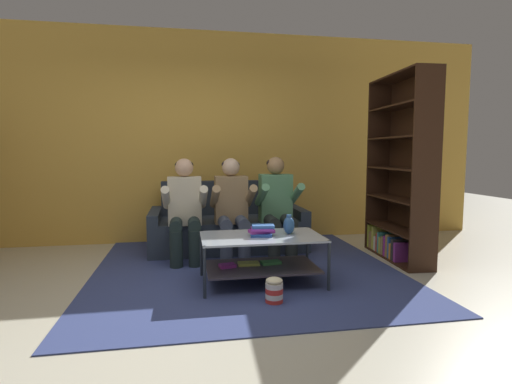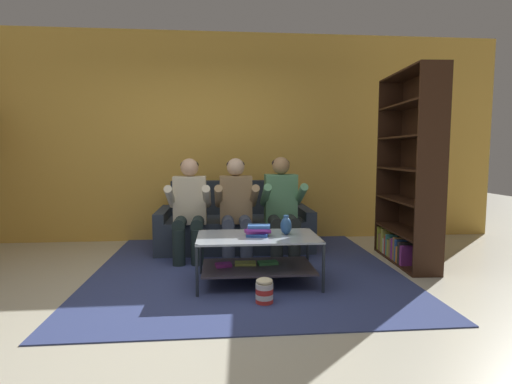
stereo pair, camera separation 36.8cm
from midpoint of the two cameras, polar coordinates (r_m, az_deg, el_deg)
ground at (r=3.48m, az=-9.64°, el=-15.34°), size 16.80×16.80×0.00m
back_partition at (r=5.72m, az=-10.18°, el=7.65°), size 8.40×0.12×2.90m
couch at (r=5.23m, az=-6.13°, el=-4.99°), size 1.95×0.90×0.86m
person_seated_left at (r=4.64m, az=-12.38°, el=-2.01°), size 0.50×0.58×1.18m
person_seated_middle at (r=4.65m, az=-5.70°, el=-1.88°), size 0.50×0.58×1.18m
person_seated_right at (r=4.73m, az=0.86°, el=-1.65°), size 0.50×0.58×1.19m
coffee_table at (r=3.81m, az=-2.10°, el=-8.56°), size 1.13×0.67×0.46m
area_rug at (r=4.46m, az=-4.20°, el=-10.46°), size 3.13×3.42×0.01m
vase at (r=3.84m, az=1.98°, el=-4.75°), size 0.11×0.11×0.19m
book_stack at (r=3.75m, az=-1.97°, el=-5.54°), size 0.25×0.21×0.11m
bookshelf at (r=4.89m, az=17.99°, el=0.71°), size 0.38×1.16×2.12m
popcorn_tub at (r=3.38m, az=-0.58°, el=-13.92°), size 0.15×0.15×0.22m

